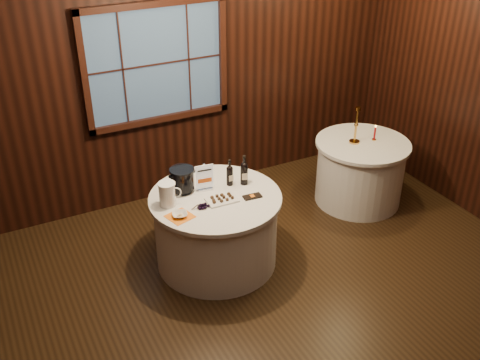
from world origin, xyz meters
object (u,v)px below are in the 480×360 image
chocolate_box (252,197)px  brass_candlestick (356,130)px  ice_bucket (182,180)px  grape_bunch (203,206)px  port_bottle_left (230,174)px  port_bottle_right (244,172)px  sign_stand (205,181)px  cracker_bowl (180,215)px  side_table (360,172)px  chocolate_plate (222,199)px  red_candle (375,134)px  main_table (216,229)px  glass_pitcher (167,194)px

chocolate_box → brass_candlestick: size_ratio=0.41×
ice_bucket → grape_bunch: size_ratio=1.30×
port_bottle_left → ice_bucket: 0.47m
port_bottle_right → brass_candlestick: size_ratio=0.73×
sign_stand → grape_bunch: 0.33m
ice_bucket → cracker_bowl: 0.46m
side_table → grape_bunch: bearing=-168.8°
side_table → chocolate_plate: (-1.98, -0.40, 0.40)m
side_table → port_bottle_left: port_bottle_left is taller
ice_bucket → chocolate_box: ice_bucket is taller
grape_bunch → side_table: bearing=11.2°
sign_stand → chocolate_box: bearing=-36.2°
brass_candlestick → chocolate_plate: bearing=-166.8°
port_bottle_left → brass_candlestick: brass_candlestick is taller
port_bottle_right → port_bottle_left: bearing=177.3°
port_bottle_right → sign_stand: bearing=-172.7°
ice_bucket → red_candle: (2.38, 0.06, -0.06)m
cracker_bowl → red_candle: red_candle is taller
main_table → cracker_bowl: bearing=-157.9°
port_bottle_right → grape_bunch: bearing=-140.5°
main_table → chocolate_box: chocolate_box is taller
ice_bucket → brass_candlestick: size_ratio=0.57×
chocolate_plate → red_candle: (2.12, 0.39, 0.06)m
ice_bucket → red_candle: ice_bucket is taller
chocolate_plate → grape_bunch: (-0.21, -0.03, 0.00)m
side_table → cracker_bowl: (-2.43, -0.48, 0.40)m
glass_pitcher → red_candle: size_ratio=1.27×
main_table → glass_pitcher: glass_pitcher is taller
port_bottle_left → chocolate_box: bearing=-75.8°
brass_candlestick → ice_bucket: bearing=-176.9°
chocolate_plate → cracker_bowl: size_ratio=2.17×
chocolate_box → cracker_bowl: 0.74m
ice_bucket → glass_pitcher: (-0.22, -0.17, -0.01)m
ice_bucket → chocolate_box: 0.69m
sign_stand → red_candle: bearing=11.5°
main_table → cracker_bowl: (-0.43, -0.18, 0.40)m
port_bottle_left → port_bottle_right: (0.13, -0.05, 0.02)m
side_table → glass_pitcher: bearing=-174.4°
port_bottle_left → sign_stand: bearing=174.2°
port_bottle_left → grape_bunch: size_ratio=1.45×
glass_pitcher → port_bottle_right: bearing=15.0°
port_bottle_right → brass_candlestick: 1.57m
side_table → cracker_bowl: bearing=-168.9°
main_table → red_candle: size_ratio=6.94×
main_table → brass_candlestick: size_ratio=2.98×
main_table → grape_bunch: grape_bunch is taller
main_table → ice_bucket: size_ratio=5.23×
chocolate_plate → grape_bunch: grape_bunch is taller
port_bottle_left → chocolate_box: (0.09, -0.31, -0.11)m
side_table → chocolate_box: chocolate_box is taller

